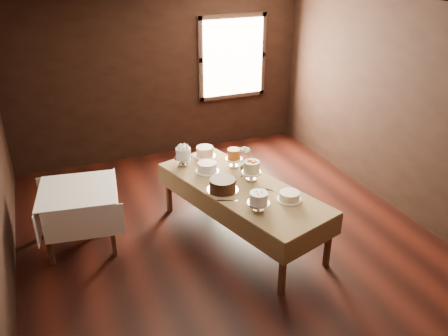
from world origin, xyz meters
TOP-DOWN VIEW (x-y plane):
  - floor at (0.00, 0.00)m, footprint 5.00×6.00m
  - ceiling at (0.00, 0.00)m, footprint 5.00×6.00m
  - wall_back at (0.00, 3.00)m, footprint 5.00×0.02m
  - wall_front at (0.00, -3.00)m, footprint 5.00×0.02m
  - wall_right at (2.50, 0.00)m, footprint 0.02×6.00m
  - window at (1.30, 2.94)m, footprint 1.10×0.05m
  - display_table at (0.18, 0.09)m, footprint 1.56×2.51m
  - side_table at (-1.69, 0.70)m, footprint 1.02×1.02m
  - cake_meringue at (-0.29, 0.92)m, footprint 0.24×0.24m
  - cake_speckled at (0.07, 1.07)m, footprint 0.30×0.30m
  - cake_lattice at (-0.06, 0.61)m, footprint 0.31×0.31m
  - cake_caramel at (0.31, 0.62)m, footprint 0.24×0.24m
  - cake_chocolate at (-0.07, 0.07)m, footprint 0.44×0.44m
  - cake_flowers at (0.36, 0.19)m, footprint 0.26×0.26m
  - cake_swirl at (0.12, -0.51)m, footprint 0.26×0.26m
  - cake_cream at (0.55, -0.44)m, footprint 0.29×0.29m
  - cake_server_a at (0.34, -0.19)m, footprint 0.23×0.13m
  - cake_server_b at (0.53, -0.22)m, footprint 0.17×0.20m
  - cake_server_c at (0.06, 0.32)m, footprint 0.19×0.19m
  - cake_server_d at (0.39, 0.43)m, footprint 0.18×0.20m
  - cake_server_e at (-0.08, -0.20)m, footprint 0.23×0.12m
  - flower_vase at (0.38, 0.44)m, footprint 0.13×0.13m
  - flower_bouquet at (0.38, 0.44)m, footprint 0.14×0.14m

SIDE VIEW (x-z plane):
  - floor at x=0.00m, z-range -0.01..0.01m
  - side_table at x=-1.69m, z-range 0.29..1.05m
  - display_table at x=0.18m, z-range 0.31..1.03m
  - cake_server_a at x=0.34m, z-range 0.72..0.73m
  - cake_server_b at x=0.53m, z-range 0.72..0.73m
  - cake_server_c at x=0.06m, z-range 0.72..0.73m
  - cake_server_d at x=0.39m, z-range 0.72..0.73m
  - cake_server_e at x=-0.08m, z-range 0.72..0.73m
  - cake_cream at x=0.55m, z-range 0.72..0.82m
  - cake_lattice at x=-0.06m, z-range 0.72..0.84m
  - flower_vase at x=0.38m, z-range 0.72..0.85m
  - cake_speckled at x=0.07m, z-range 0.72..0.86m
  - cake_chocolate at x=-0.07m, z-range 0.72..0.87m
  - cake_swirl at x=0.12m, z-range 0.71..0.95m
  - cake_caramel at x=0.31m, z-range 0.71..0.97m
  - cake_flowers at x=0.36m, z-range 0.71..0.97m
  - cake_meringue at x=-0.29m, z-range 0.71..0.97m
  - flower_bouquet at x=0.38m, z-range 0.87..1.07m
  - wall_back at x=0.00m, z-range 0.00..2.80m
  - wall_front at x=0.00m, z-range 0.00..2.80m
  - wall_right at x=2.50m, z-range 0.00..2.80m
  - window at x=1.30m, z-range 0.95..2.25m
  - ceiling at x=0.00m, z-range 2.79..2.80m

